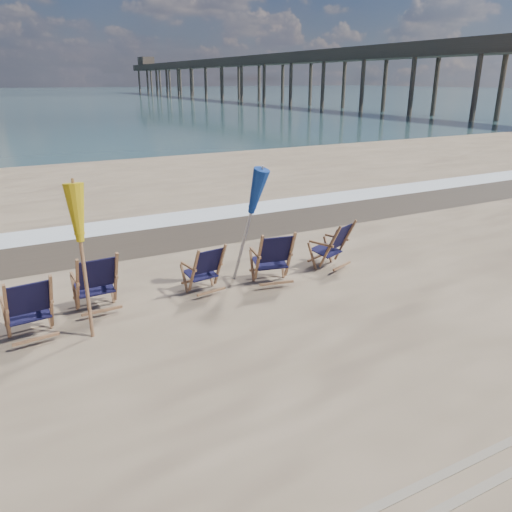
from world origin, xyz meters
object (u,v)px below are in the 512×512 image
(umbrella_yellow, at_px, (78,222))
(beach_chair_1, at_px, (116,280))
(beach_chair_2, at_px, (220,267))
(beach_chair_0, at_px, (52,304))
(umbrella_blue, at_px, (246,193))
(fishing_pier, at_px, (256,73))
(beach_chair_4, at_px, (345,242))
(beach_chair_3, at_px, (290,257))

(umbrella_yellow, bearing_deg, beach_chair_1, 47.55)
(beach_chair_2, bearing_deg, beach_chair_0, 0.10)
(umbrella_blue, bearing_deg, beach_chair_1, -178.01)
(fishing_pier, bearing_deg, beach_chair_4, -116.55)
(beach_chair_3, xyz_separation_m, beach_chair_4, (1.54, 0.32, -0.03))
(beach_chair_3, height_order, umbrella_yellow, umbrella_yellow)
(beach_chair_3, xyz_separation_m, fishing_pier, (37.00, 71.29, 4.09))
(umbrella_yellow, relative_size, fishing_pier, 0.02)
(beach_chair_1, distance_m, fishing_pier, 81.59)
(umbrella_yellow, bearing_deg, fishing_pier, 60.33)
(beach_chair_3, height_order, umbrella_blue, umbrella_blue)
(beach_chair_2, xyz_separation_m, beach_chair_4, (2.85, 0.00, 0.03))
(beach_chair_2, bearing_deg, beach_chair_3, 158.37)
(beach_chair_4, height_order, umbrella_blue, umbrella_blue)
(beach_chair_1, height_order, umbrella_blue, umbrella_blue)
(beach_chair_0, distance_m, beach_chair_4, 5.80)
(beach_chair_2, xyz_separation_m, fishing_pier, (38.31, 70.98, 4.16))
(beach_chair_3, distance_m, umbrella_yellow, 3.94)
(beach_chair_2, distance_m, fishing_pier, 80.76)
(beach_chair_3, bearing_deg, beach_chair_2, -2.73)
(beach_chair_4, bearing_deg, beach_chair_1, -22.25)
(beach_chair_2, distance_m, umbrella_blue, 1.43)
(beach_chair_1, height_order, umbrella_yellow, umbrella_yellow)
(umbrella_yellow, bearing_deg, beach_chair_4, 5.89)
(umbrella_blue, distance_m, fishing_pier, 80.26)
(fishing_pier, bearing_deg, beach_chair_2, -118.36)
(beach_chair_4, bearing_deg, beach_chair_3, -9.52)
(fishing_pier, bearing_deg, beach_chair_3, -117.43)
(beach_chair_2, bearing_deg, beach_chair_4, 172.10)
(beach_chair_4, relative_size, umbrella_yellow, 0.45)
(beach_chair_1, relative_size, fishing_pier, 0.01)
(beach_chair_2, height_order, beach_chair_4, beach_chair_4)
(beach_chair_0, xyz_separation_m, beach_chair_4, (5.78, 0.42, -0.02))
(fishing_pier, bearing_deg, beach_chair_0, -120.02)
(umbrella_blue, relative_size, fishing_pier, 0.02)
(beach_chair_2, relative_size, umbrella_yellow, 0.42)
(beach_chair_0, height_order, beach_chair_3, beach_chair_3)
(beach_chair_0, height_order, beach_chair_1, beach_chair_1)
(beach_chair_0, bearing_deg, beach_chair_3, 175.77)
(umbrella_yellow, height_order, umbrella_blue, umbrella_yellow)
(beach_chair_1, bearing_deg, beach_chair_2, 175.42)
(beach_chair_0, xyz_separation_m, beach_chair_2, (2.94, 0.42, -0.06))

